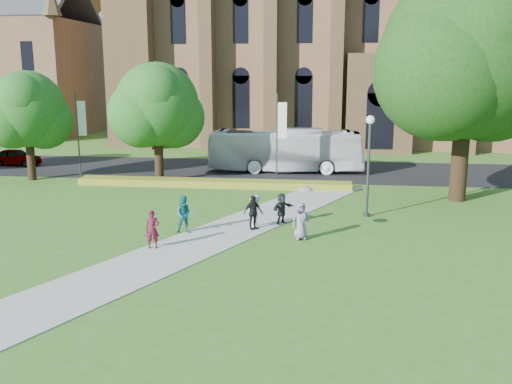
# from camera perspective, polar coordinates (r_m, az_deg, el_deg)

# --- Properties ---
(ground) EXTENTS (160.00, 160.00, 0.00)m
(ground) POSITION_cam_1_polar(r_m,az_deg,el_deg) (24.59, -5.83, -5.63)
(ground) COLOR #3F631D
(ground) RESTS_ON ground
(road) EXTENTS (160.00, 10.00, 0.02)m
(road) POSITION_cam_1_polar(r_m,az_deg,el_deg) (43.79, 0.02, 2.25)
(road) COLOR black
(road) RESTS_ON ground
(footpath) EXTENTS (15.58, 28.54, 0.04)m
(footpath) POSITION_cam_1_polar(r_m,az_deg,el_deg) (25.52, -5.33, -4.91)
(footpath) COLOR #B2B2A8
(footpath) RESTS_ON ground
(flower_hedge) EXTENTS (18.00, 1.40, 0.45)m
(flower_hedge) POSITION_cam_1_polar(r_m,az_deg,el_deg) (37.47, -4.32, 0.89)
(flower_hedge) COLOR gold
(flower_hedge) RESTS_ON ground
(cathedral) EXTENTS (52.60, 18.25, 28.00)m
(cathedral) POSITION_cam_1_polar(r_m,az_deg,el_deg) (62.97, 11.88, 16.81)
(cathedral) COLOR brown
(cathedral) RESTS_ON ground
(streetlamp) EXTENTS (0.44, 0.44, 5.24)m
(streetlamp) POSITION_cam_1_polar(r_m,az_deg,el_deg) (29.69, 11.23, 3.78)
(streetlamp) COLOR #38383D
(streetlamp) RESTS_ON ground
(large_tree) EXTENTS (9.60, 9.60, 13.20)m
(large_tree) POSITION_cam_1_polar(r_m,az_deg,el_deg) (34.68, 20.40, 12.83)
(large_tree) COLOR #332114
(large_tree) RESTS_ON ground
(street_tree_0) EXTENTS (5.20, 5.20, 7.50)m
(street_tree_0) POSITION_cam_1_polar(r_m,az_deg,el_deg) (42.17, -21.94, 7.67)
(street_tree_0) COLOR #332114
(street_tree_0) RESTS_ON ground
(street_tree_1) EXTENTS (5.60, 5.60, 8.05)m
(street_tree_1) POSITION_cam_1_polar(r_m,az_deg,el_deg) (39.08, -9.87, 8.59)
(street_tree_1) COLOR #332114
(street_tree_1) RESTS_ON ground
(banner_pole_0) EXTENTS (0.70, 0.10, 6.00)m
(banner_pole_0) POSITION_cam_1_polar(r_m,az_deg,el_deg) (38.38, 2.27, 5.95)
(banner_pole_0) COLOR #38383D
(banner_pole_0) RESTS_ON ground
(banner_pole_1) EXTENTS (0.70, 0.10, 6.00)m
(banner_pole_1) POSITION_cam_1_polar(r_m,az_deg,el_deg) (41.96, -17.25, 5.94)
(banner_pole_1) COLOR #38383D
(banner_pole_1) RESTS_ON ground
(tour_coach) EXTENTS (11.63, 3.13, 3.21)m
(tour_coach) POSITION_cam_1_polar(r_m,az_deg,el_deg) (42.75, 2.98, 4.18)
(tour_coach) COLOR silver
(tour_coach) RESTS_ON road
(car_0) EXTENTS (4.07, 1.91, 1.35)m
(car_0) POSITION_cam_1_polar(r_m,az_deg,el_deg) (49.59, -22.87, 3.25)
(car_0) COLOR gray
(car_0) RESTS_ON road
(pedestrian_0) EXTENTS (0.66, 0.49, 1.64)m
(pedestrian_0) POSITION_cam_1_polar(r_m,az_deg,el_deg) (24.56, -10.33, -3.70)
(pedestrian_0) COLOR #531324
(pedestrian_0) RESTS_ON footpath
(pedestrian_1) EXTENTS (0.99, 0.86, 1.76)m
(pedestrian_1) POSITION_cam_1_polar(r_m,az_deg,el_deg) (26.58, -7.15, -2.26)
(pedestrian_1) COLOR #15646D
(pedestrian_1) RESTS_ON footpath
(pedestrian_2) EXTENTS (1.09, 1.17, 1.58)m
(pedestrian_2) POSITION_cam_1_polar(r_m,az_deg,el_deg) (27.44, -0.07, -1.90)
(pedestrian_2) COLOR #B9B9B9
(pedestrian_2) RESTS_ON footpath
(pedestrian_3) EXTENTS (1.00, 0.93, 1.65)m
(pedestrian_3) POSITION_cam_1_polar(r_m,az_deg,el_deg) (27.03, -0.33, -2.03)
(pedestrian_3) COLOR black
(pedestrian_3) RESTS_ON footpath
(pedestrian_4) EXTENTS (0.94, 0.76, 1.67)m
(pedestrian_4) POSITION_cam_1_polar(r_m,az_deg,el_deg) (25.56, 4.51, -2.88)
(pedestrian_4) COLOR slate
(pedestrian_4) RESTS_ON footpath
(pedestrian_5) EXTENTS (1.22, 1.41, 1.54)m
(pedestrian_5) POSITION_cam_1_polar(r_m,az_deg,el_deg) (28.04, 2.58, -1.66)
(pedestrian_5) COLOR #222329
(pedestrian_5) RESTS_ON footpath
(parasol) EXTENTS (0.88, 0.88, 0.64)m
(parasol) POSITION_cam_1_polar(r_m,az_deg,el_deg) (25.39, 4.97, -0.31)
(parasol) COLOR #E4A1BC
(parasol) RESTS_ON pedestrian_4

